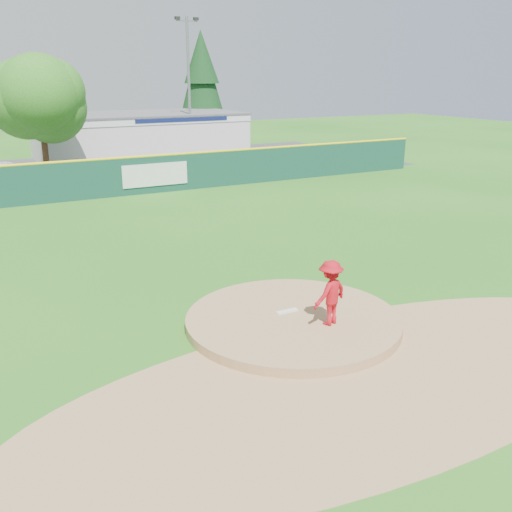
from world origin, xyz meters
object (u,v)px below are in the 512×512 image
pitcher (330,293)px  van (9,174)px  light_pole_right (189,82)px  conifer_tree (202,81)px  pool_building_grp (140,135)px  deciduous_tree (40,102)px

pitcher → van: bearing=-95.7°
van → light_pole_right: 15.02m
van → light_pole_right: bearing=-82.3°
conifer_tree → light_pole_right: (-4.00, -7.00, 0.00)m
van → light_pole_right: light_pole_right is taller
pool_building_grp → deciduous_tree: deciduous_tree is taller
pitcher → deciduous_tree: 26.17m
van → deciduous_tree: size_ratio=0.67×
pitcher → light_pole_right: 31.31m
deciduous_tree → pitcher: bearing=-84.4°
conifer_tree → light_pole_right: light_pole_right is taller
deciduous_tree → light_pole_right: size_ratio=0.74×
pool_building_grp → conifer_tree: (7.00, 4.01, 3.88)m
van → deciduous_tree: 4.60m
pitcher → light_pole_right: light_pole_right is taller
pool_building_grp → deciduous_tree: size_ratio=2.07×
pool_building_grp → conifer_tree: 8.95m
deciduous_tree → light_pole_right: 11.75m
pool_building_grp → light_pole_right: 5.75m
pitcher → light_pole_right: size_ratio=0.16×
conifer_tree → light_pole_right: bearing=-119.7°
pitcher → pool_building_grp: 33.26m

